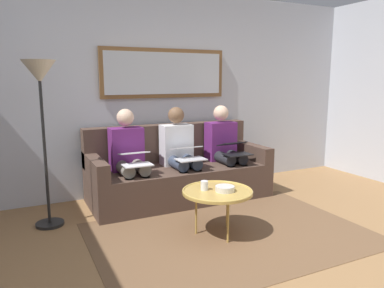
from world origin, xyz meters
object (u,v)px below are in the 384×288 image
at_px(coffee_table, 217,192).
at_px(laptop_white, 135,158).
at_px(cup, 204,186).
at_px(person_middle, 180,151).
at_px(laptop_black, 234,148).
at_px(person_left, 224,147).
at_px(bowl, 225,189).
at_px(laptop_silver, 188,153).
at_px(couch, 178,173).
at_px(framed_mirror, 165,73).
at_px(standing_lamp, 40,90).
at_px(person_right, 129,156).

bearing_deg(coffee_table, laptop_white, -59.99).
height_order(cup, person_middle, person_middle).
bearing_deg(laptop_black, person_left, -90.00).
bearing_deg(cup, bowl, 143.57).
xyz_separation_m(coffee_table, bowl, (-0.05, 0.05, 0.04)).
bearing_deg(person_middle, laptop_silver, 90.00).
distance_m(person_left, laptop_black, 0.24).
bearing_deg(laptop_silver, couch, -90.00).
bearing_deg(framed_mirror, person_middle, 90.00).
bearing_deg(coffee_table, framed_mirror, -94.33).
bearing_deg(person_middle, standing_lamp, 7.31).
distance_m(cup, bowl, 0.20).
distance_m(couch, bowl, 1.28).
height_order(cup, laptop_silver, laptop_silver).
relative_size(couch, laptop_white, 6.72).
bearing_deg(person_middle, bowl, 86.70).
distance_m(laptop_silver, person_right, 0.69).
relative_size(couch, person_right, 1.93).
height_order(couch, bowl, couch).
distance_m(couch, laptop_white, 0.78).
relative_size(person_middle, standing_lamp, 0.69).
distance_m(framed_mirror, laptop_black, 1.32).
bearing_deg(bowl, laptop_white, -58.86).
bearing_deg(couch, laptop_silver, 90.00).
distance_m(bowl, laptop_silver, 0.97).
xyz_separation_m(coffee_table, person_middle, (-0.12, -1.15, 0.18)).
bearing_deg(framed_mirror, coffee_table, 85.67).
bearing_deg(laptop_white, framed_mirror, -132.09).
relative_size(bowl, person_middle, 0.16).
xyz_separation_m(framed_mirror, person_right, (0.64, 0.46, -0.94)).
height_order(coffee_table, person_middle, person_middle).
relative_size(coffee_table, person_right, 0.59).
bearing_deg(person_right, laptop_silver, 158.99).
height_order(cup, person_right, person_right).
bearing_deg(laptop_white, coffee_table, 120.01).
xyz_separation_m(coffee_table, standing_lamp, (1.43, -0.95, 0.94)).
relative_size(coffee_table, person_middle, 0.59).
distance_m(coffee_table, person_left, 1.39).
relative_size(coffee_table, cup, 7.44).
bearing_deg(framed_mirror, laptop_black, 132.47).
bearing_deg(person_right, laptop_white, 90.00).
distance_m(couch, person_right, 0.71).
bearing_deg(standing_lamp, cup, 146.33).
relative_size(couch, person_middle, 1.93).
distance_m(couch, person_left, 0.71).
bearing_deg(cup, standing_lamp, -33.67).
relative_size(bowl, laptop_black, 0.51).
height_order(laptop_silver, standing_lamp, standing_lamp).
xyz_separation_m(laptop_white, standing_lamp, (0.91, -0.05, 0.74)).
bearing_deg(laptop_silver, cup, 74.91).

